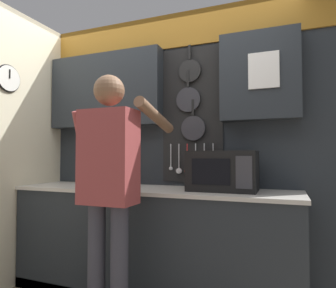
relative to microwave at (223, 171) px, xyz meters
The scene contains 7 objects.
base_cabinet_counter 0.87m from the microwave, behind, with size 2.46×0.61×0.91m.
back_wall_unit 0.83m from the microwave, 160.12° to the left, with size 3.03×0.22×2.55m.
side_wall 1.93m from the microwave, 166.56° to the right, with size 0.07×1.60×2.55m.
microwave is the anchor object (origin of this frame).
knife_block 1.05m from the microwave, behind, with size 0.11×0.15×0.27m.
utensil_crock 0.87m from the microwave, behind, with size 0.10×0.10×0.35m.
person 0.90m from the microwave, 137.38° to the right, with size 0.54×0.68×1.75m.
Camera 1 is at (1.08, -2.36, 1.19)m, focal length 32.00 mm.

